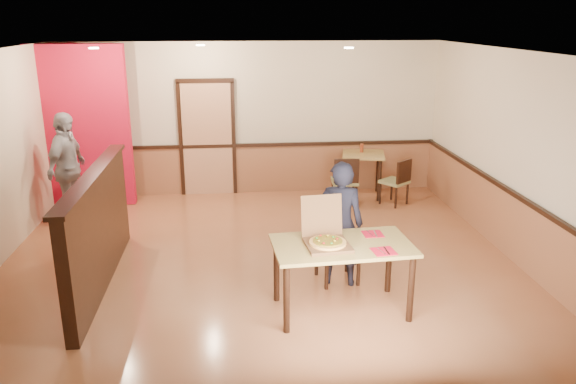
# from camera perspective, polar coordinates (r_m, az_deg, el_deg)

# --- Properties ---
(floor) EXTENTS (7.00, 7.00, 0.00)m
(floor) POSITION_cam_1_polar(r_m,az_deg,el_deg) (7.55, -2.72, -7.85)
(floor) COLOR #AC6943
(floor) RESTS_ON ground
(ceiling) EXTENTS (7.00, 7.00, 0.00)m
(ceiling) POSITION_cam_1_polar(r_m,az_deg,el_deg) (6.84, -3.06, 13.88)
(ceiling) COLOR black
(ceiling) RESTS_ON wall_back
(wall_back) EXTENTS (7.00, 0.00, 7.00)m
(wall_back) POSITION_cam_1_polar(r_m,az_deg,el_deg) (10.48, -3.86, 7.39)
(wall_back) COLOR beige
(wall_back) RESTS_ON floor
(wall_right) EXTENTS (0.00, 7.00, 7.00)m
(wall_right) POSITION_cam_1_polar(r_m,az_deg,el_deg) (8.03, 22.98, 2.91)
(wall_right) COLOR beige
(wall_right) RESTS_ON floor
(wainscot_back) EXTENTS (7.00, 0.04, 0.90)m
(wainscot_back) POSITION_cam_1_polar(r_m,az_deg,el_deg) (10.66, -3.75, 2.33)
(wainscot_back) COLOR #915A3A
(wainscot_back) RESTS_ON floor
(chair_rail_back) EXTENTS (7.00, 0.06, 0.06)m
(chair_rail_back) POSITION_cam_1_polar(r_m,az_deg,el_deg) (10.53, -3.79, 4.77)
(chair_rail_back) COLOR black
(chair_rail_back) RESTS_ON wall_back
(wainscot_right) EXTENTS (0.04, 7.00, 0.90)m
(wainscot_right) POSITION_cam_1_polar(r_m,az_deg,el_deg) (8.28, 22.02, -3.46)
(wainscot_right) COLOR #915A3A
(wainscot_right) RESTS_ON floor
(chair_rail_right) EXTENTS (0.06, 7.00, 0.06)m
(chair_rail_right) POSITION_cam_1_polar(r_m,az_deg,el_deg) (8.12, 22.27, -0.36)
(chair_rail_right) COLOR black
(chair_rail_right) RESTS_ON wall_right
(back_door) EXTENTS (0.90, 0.06, 2.10)m
(back_door) POSITION_cam_1_polar(r_m,az_deg,el_deg) (10.52, -8.19, 5.34)
(back_door) COLOR tan
(back_door) RESTS_ON wall_back
(booth_partition) EXTENTS (0.20, 3.10, 1.44)m
(booth_partition) POSITION_cam_1_polar(r_m,az_deg,el_deg) (7.27, -18.69, -3.53)
(booth_partition) COLOR black
(booth_partition) RESTS_ON floor
(red_accent_panel) EXTENTS (1.60, 0.20, 2.78)m
(red_accent_panel) POSITION_cam_1_polar(r_m,az_deg,el_deg) (10.31, -20.17, 6.20)
(red_accent_panel) COLOR red
(red_accent_panel) RESTS_ON floor
(spot_a) EXTENTS (0.14, 0.14, 0.02)m
(spot_a) POSITION_cam_1_polar(r_m,az_deg,el_deg) (8.85, -19.13, 13.65)
(spot_a) COLOR #FFD8B2
(spot_a) RESTS_ON ceiling
(spot_b) EXTENTS (0.14, 0.14, 0.02)m
(spot_b) POSITION_cam_1_polar(r_m,az_deg,el_deg) (9.34, -8.89, 14.53)
(spot_b) COLOR #FFD8B2
(spot_b) RESTS_ON ceiling
(spot_c) EXTENTS (0.14, 0.14, 0.02)m
(spot_c) POSITION_cam_1_polar(r_m,az_deg,el_deg) (8.51, 6.21, 14.36)
(spot_c) COLOR #FFD8B2
(spot_c) RESTS_ON ceiling
(main_table) EXTENTS (1.59, 0.98, 0.82)m
(main_table) POSITION_cam_1_polar(r_m,az_deg,el_deg) (6.29, 5.52, -6.19)
(main_table) COLOR #B0904A
(main_table) RESTS_ON floor
(diner_chair) EXTENTS (0.57, 0.57, 1.02)m
(diner_chair) POSITION_cam_1_polar(r_m,az_deg,el_deg) (7.13, 4.88, -4.60)
(diner_chair) COLOR olive
(diner_chair) RESTS_ON floor
(side_chair_left) EXTENTS (0.47, 0.47, 0.90)m
(side_chair_left) POSITION_cam_1_polar(r_m,az_deg,el_deg) (9.83, 5.82, 1.24)
(side_chair_left) COLOR olive
(side_chair_left) RESTS_ON floor
(side_chair_right) EXTENTS (0.58, 0.58, 0.84)m
(side_chair_right) POSITION_cam_1_polar(r_m,az_deg,el_deg) (10.09, 11.06, 1.20)
(side_chair_right) COLOR olive
(side_chair_right) RESTS_ON floor
(side_table) EXTENTS (0.89, 0.89, 0.81)m
(side_table) POSITION_cam_1_polar(r_m,az_deg,el_deg) (10.48, 7.63, 2.95)
(side_table) COLOR #B0904A
(side_table) RESTS_ON floor
(diner) EXTENTS (0.65, 0.50, 1.58)m
(diner) POSITION_cam_1_polar(r_m,az_deg,el_deg) (6.90, 5.30, -3.25)
(diner) COLOR black
(diner) RESTS_ON floor
(passerby) EXTENTS (0.66, 1.13, 1.80)m
(passerby) POSITION_cam_1_polar(r_m,az_deg,el_deg) (9.61, -21.50, 2.23)
(passerby) COLOR #9998A0
(passerby) RESTS_ON floor
(pizza_box) EXTENTS (0.52, 0.60, 0.50)m
(pizza_box) POSITION_cam_1_polar(r_m,az_deg,el_deg) (6.18, 3.93, -4.83)
(pizza_box) COLOR brown
(pizza_box) RESTS_ON main_table
(pizza) EXTENTS (0.52, 0.52, 0.03)m
(pizza) POSITION_cam_1_polar(r_m,az_deg,el_deg) (6.14, 4.05, -5.14)
(pizza) COLOR #F8BC5A
(pizza) RESTS_ON pizza_box
(napkin_near) EXTENTS (0.27, 0.27, 0.01)m
(napkin_near) POSITION_cam_1_polar(r_m,az_deg,el_deg) (6.11, 9.69, -5.95)
(napkin_near) COLOR red
(napkin_near) RESTS_ON main_table
(napkin_far) EXTENTS (0.23, 0.23, 0.01)m
(napkin_far) POSITION_cam_1_polar(r_m,az_deg,el_deg) (6.55, 8.61, -4.23)
(napkin_far) COLOR red
(napkin_far) RESTS_ON main_table
(condiment) EXTENTS (0.06, 0.06, 0.16)m
(condiment) POSITION_cam_1_polar(r_m,az_deg,el_deg) (10.51, 7.50, 4.45)
(condiment) COLOR maroon
(condiment) RESTS_ON side_table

